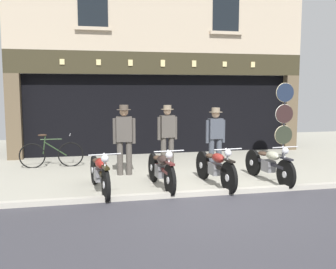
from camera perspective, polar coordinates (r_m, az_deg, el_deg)
ground at (r=6.98m, az=9.54°, el=-11.43°), size 21.61×22.00×0.18m
shop_facade at (r=14.37m, az=-2.32°, el=4.99°), size 9.91×4.42×6.18m
motorcycle_left at (r=8.08m, az=-10.11°, el=-5.54°), size 0.62×2.08×0.92m
motorcycle_center_left at (r=8.27m, az=-1.02°, el=-5.14°), size 0.62×1.96×0.92m
motorcycle_center at (r=8.54m, az=7.03°, el=-4.77°), size 0.62×2.04×0.92m
motorcycle_center_right at (r=9.14m, az=14.77°, el=-4.23°), size 0.62×2.03×0.91m
salesman_left at (r=9.55m, az=-6.52°, el=-0.24°), size 0.56×0.36×1.75m
shopkeeper_center at (r=10.40m, az=-0.10°, el=0.21°), size 0.56×0.34×1.70m
salesman_right at (r=10.54m, az=7.06°, el=0.05°), size 0.56×0.36×1.63m
tyre_sign_pole at (r=12.25m, az=16.88°, el=2.83°), size 0.59×0.06×2.32m
advert_board_near at (r=12.55m, az=-9.43°, el=4.48°), size 0.80×0.03×1.03m
advert_board_far at (r=12.55m, az=-15.36°, el=4.78°), size 0.73×0.03×1.07m
leaning_bicycle at (r=10.99m, az=-16.95°, el=-2.75°), size 1.71×0.50×0.94m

